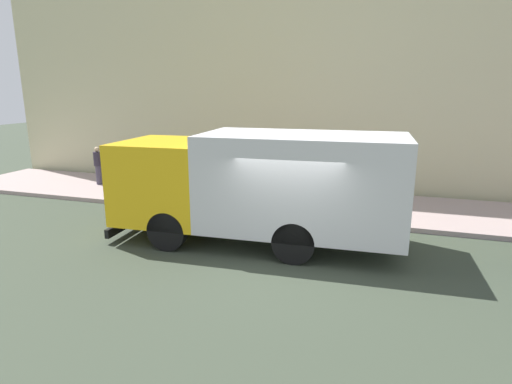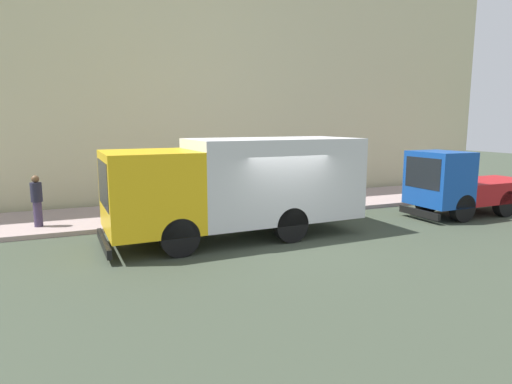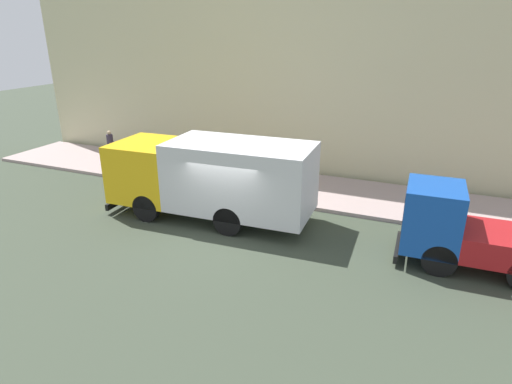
{
  "view_description": "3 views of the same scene",
  "coord_description": "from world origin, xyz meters",
  "px_view_note": "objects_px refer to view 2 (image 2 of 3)",
  "views": [
    {
      "loc": [
        -9.34,
        -2.1,
        4.06
      ],
      "look_at": [
        1.26,
        1.25,
        1.31
      ],
      "focal_mm": 29.59,
      "sensor_mm": 36.0,
      "label": 1
    },
    {
      "loc": [
        -11.03,
        5.48,
        3.41
      ],
      "look_at": [
        1.71,
        0.19,
        1.21
      ],
      "focal_mm": 30.53,
      "sensor_mm": 36.0,
      "label": 2
    },
    {
      "loc": [
        -12.01,
        -6.17,
        6.65
      ],
      "look_at": [
        1.22,
        -0.58,
        1.16
      ],
      "focal_mm": 30.08,
      "sensor_mm": 36.0,
      "label": 3
    }
  ],
  "objects_px": {
    "pedestrian_standing": "(37,200)",
    "pedestrian_walking": "(120,196)",
    "large_utility_truck": "(239,183)",
    "small_flatbed_truck": "(462,186)"
  },
  "relations": [
    {
      "from": "pedestrian_standing",
      "to": "pedestrian_walking",
      "type": "bearing_deg",
      "value": 13.17
    },
    {
      "from": "large_utility_truck",
      "to": "small_flatbed_truck",
      "type": "distance_m",
      "value": 8.7
    },
    {
      "from": "large_utility_truck",
      "to": "pedestrian_standing",
      "type": "bearing_deg",
      "value": 58.39
    },
    {
      "from": "small_flatbed_truck",
      "to": "pedestrian_walking",
      "type": "height_order",
      "value": "small_flatbed_truck"
    },
    {
      "from": "pedestrian_walking",
      "to": "large_utility_truck",
      "type": "bearing_deg",
      "value": 43.94
    },
    {
      "from": "pedestrian_walking",
      "to": "pedestrian_standing",
      "type": "height_order",
      "value": "pedestrian_walking"
    },
    {
      "from": "small_flatbed_truck",
      "to": "pedestrian_walking",
      "type": "xyz_separation_m",
      "value": [
        3.02,
        11.85,
        -0.09
      ]
    },
    {
      "from": "large_utility_truck",
      "to": "pedestrian_walking",
      "type": "distance_m",
      "value": 4.26
    },
    {
      "from": "small_flatbed_truck",
      "to": "pedestrian_standing",
      "type": "distance_m",
      "value": 14.71
    },
    {
      "from": "large_utility_truck",
      "to": "pedestrian_walking",
      "type": "relative_size",
      "value": 4.63
    }
  ]
}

